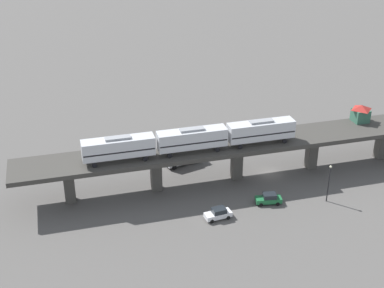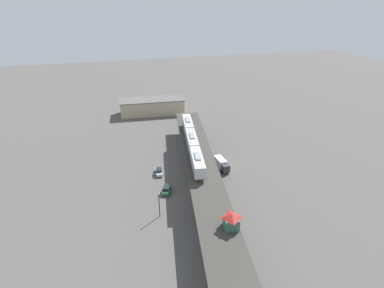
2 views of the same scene
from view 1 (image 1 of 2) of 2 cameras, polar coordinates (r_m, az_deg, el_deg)
name	(u,v)px [view 1 (image 1 of 2)]	position (r m, az deg, el deg)	size (l,w,h in m)	color
ground_plane	(269,173)	(101.40, 8.19, -3.09)	(400.00, 400.00, 0.00)	#514F4C
elevated_viaduct	(272,143)	(98.55, 8.51, 0.10)	(22.90, 92.17, 7.30)	#393733
subway_train	(192,139)	(90.98, 0.00, 0.59)	(8.67, 37.17, 4.45)	silver
signal_hut	(361,113)	(108.08, 17.56, 3.19)	(3.69, 3.69, 3.40)	#33604C
street_car_white	(218,214)	(87.28, 2.82, -7.42)	(2.13, 4.49, 1.89)	silver
street_car_green	(269,199)	(91.88, 8.19, -5.78)	(3.15, 4.75, 1.89)	#1E6638
delivery_truck	(182,156)	(102.64, -1.03, -1.30)	(2.99, 7.39, 3.20)	#333338
street_lamp	(329,180)	(92.79, 14.40, -3.78)	(0.44, 0.44, 6.94)	black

